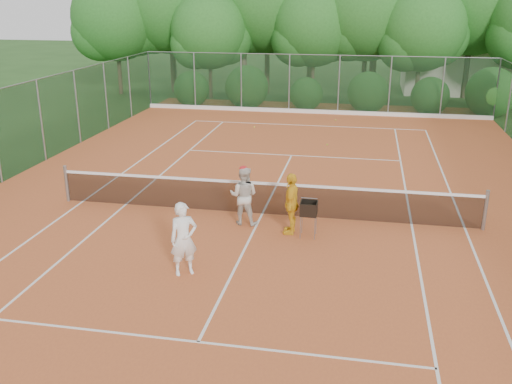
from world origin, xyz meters
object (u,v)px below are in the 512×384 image
Objects in this scene: player_center_grp at (244,195)px; player_yellow at (291,203)px; player_white at (184,239)px; ball_hopper at (309,209)px.

player_center_grp is 1.00× the size of player_yellow.
player_yellow is at bearing 22.12° from player_white.
player_white is 1.02× the size of player_center_grp.
player_white reaches higher than player_yellow.
player_yellow reaches higher than ball_hopper.
player_white is 3.19m from player_center_grp.
player_yellow is (2.01, 2.73, -0.02)m from player_white.
player_yellow is at bearing 178.96° from ball_hopper.
player_white is 3.39m from player_yellow.
player_yellow is (1.34, -0.39, 0.01)m from player_center_grp.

